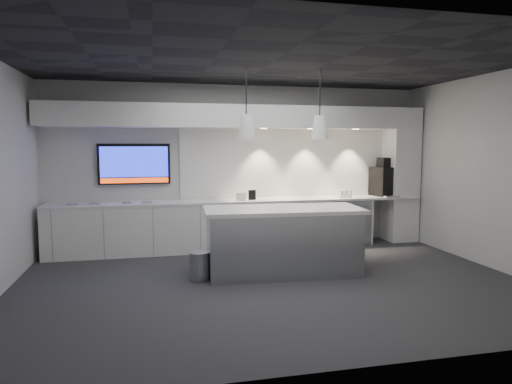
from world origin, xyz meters
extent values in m
plane|color=#313134|center=(0.00, 0.00, 0.00)|extent=(7.00, 7.00, 0.00)
plane|color=black|center=(0.00, 0.00, 3.00)|extent=(7.00, 7.00, 0.00)
plane|color=silver|center=(0.00, 2.50, 1.50)|extent=(7.00, 0.00, 7.00)
plane|color=silver|center=(0.00, -2.50, 1.50)|extent=(7.00, 0.00, 7.00)
plane|color=silver|center=(3.50, 0.00, 1.50)|extent=(0.00, 7.00, 7.00)
cube|color=white|center=(0.00, 2.17, 0.88)|extent=(6.80, 0.65, 0.04)
cube|color=white|center=(-1.75, 2.17, 0.43)|extent=(3.30, 0.63, 0.86)
cube|color=#989CA1|center=(0.25, 2.17, 0.42)|extent=(0.60, 0.61, 0.85)
cube|color=#989CA1|center=(0.88, 2.17, 0.42)|extent=(0.60, 0.61, 0.85)
cube|color=#989CA1|center=(1.51, 2.17, 0.42)|extent=(0.60, 0.61, 0.85)
cube|color=#989CA1|center=(2.14, 2.17, 0.42)|extent=(0.60, 0.61, 0.85)
cube|color=white|center=(1.20, 2.48, 1.55)|extent=(4.60, 0.03, 1.30)
cube|color=white|center=(0.00, 2.20, 2.40)|extent=(6.90, 0.60, 0.40)
cube|color=white|center=(3.20, 2.20, 1.30)|extent=(0.55, 0.55, 2.60)
cube|color=black|center=(-1.90, 2.45, 1.56)|extent=(1.25, 0.06, 0.72)
cube|color=#1523C6|center=(-1.90, 2.42, 1.60)|extent=(1.17, 0.00, 0.54)
cube|color=#E03D0D|center=(-1.90, 2.42, 1.27)|extent=(1.17, 0.00, 0.09)
cube|color=#989CA1|center=(0.27, 0.44, 0.46)|extent=(2.25, 1.01, 0.92)
cube|color=white|center=(0.27, 0.44, 0.95)|extent=(2.36, 1.13, 0.06)
cylinder|color=#989CA1|center=(-0.97, 0.36, 0.20)|extent=(0.34, 0.34, 0.40)
cube|color=black|center=(2.85, 2.20, 1.18)|extent=(0.48, 0.52, 0.56)
cube|color=black|center=(2.85, 2.20, 1.56)|extent=(0.26, 0.26, 0.18)
cube|color=#989CA1|center=(2.85, 1.95, 0.92)|extent=(0.34, 0.25, 0.03)
cube|color=black|center=(0.18, 2.13, 0.99)|extent=(0.14, 0.04, 0.18)
cube|color=white|center=(-0.04, 2.07, 0.97)|extent=(0.18, 0.07, 0.14)
cube|color=gray|center=(-2.90, 2.10, 0.91)|extent=(0.20, 0.20, 0.02)
cube|color=gray|center=(-2.56, 2.09, 0.91)|extent=(0.19, 0.19, 0.02)
cube|color=gray|center=(-2.03, 2.15, 0.91)|extent=(0.16, 0.16, 0.02)
cube|color=gray|center=(-1.70, 2.12, 0.91)|extent=(0.17, 0.17, 0.02)
cone|color=white|center=(-0.28, 0.44, 2.15)|extent=(0.25, 0.25, 0.35)
cylinder|color=black|center=(-0.28, 0.44, 2.68)|extent=(0.02, 0.02, 0.70)
cone|color=white|center=(0.82, 0.44, 2.15)|extent=(0.25, 0.25, 0.35)
cylinder|color=black|center=(0.82, 0.44, 2.68)|extent=(0.02, 0.02, 0.70)
camera|label=1|loc=(-1.59, -5.94, 1.91)|focal=32.00mm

